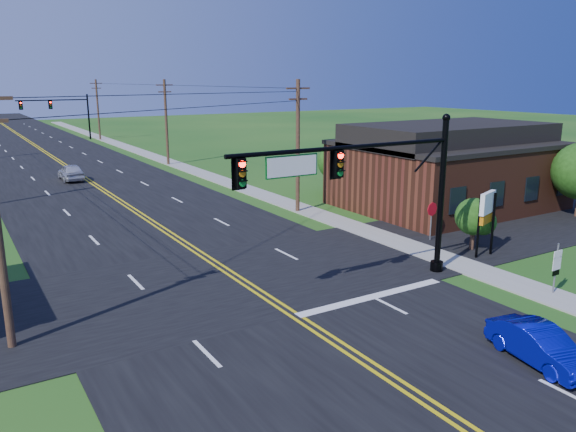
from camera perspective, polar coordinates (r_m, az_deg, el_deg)
ground at (r=17.18m, az=13.53°, el=-18.20°), size 260.00×260.00×0.00m
road_main at (r=61.65m, az=-21.30°, el=4.42°), size 16.00×220.00×0.04m
road_cross at (r=26.08m, az=-5.44°, el=-6.43°), size 70.00×10.00×0.04m
sidewalk at (r=55.07m, az=-8.54°, el=4.22°), size 2.00×160.00×0.08m
signal_mast_main at (r=23.85m, az=8.05°, el=3.37°), size 11.30×0.60×7.48m
signal_mast_far at (r=91.42m, az=-22.35°, el=9.93°), size 10.98×0.60×7.48m
brick_building at (r=42.08m, az=15.83°, el=4.14°), size 14.20×11.20×4.70m
utility_pole_right_a at (r=38.27m, az=1.00°, el=7.33°), size 1.80×0.28×9.00m
utility_pole_right_b at (r=61.70m, az=-12.27°, el=9.45°), size 1.80×0.28×9.00m
utility_pole_right_c at (r=90.50m, az=-18.75°, el=10.31°), size 1.80×0.28×9.00m
tree_right_back at (r=45.29m, az=4.91°, el=5.57°), size 3.00×3.00×4.10m
shrub_corner at (r=31.51m, az=18.37°, el=-0.07°), size 2.00×2.00×2.86m
blue_car at (r=20.25m, az=24.20°, el=-11.96°), size 1.92×3.90×1.23m
distant_car at (r=54.72m, az=-21.18°, el=4.15°), size 1.81×4.45×1.51m
route_sign at (r=26.41m, az=25.62°, el=-4.51°), size 0.57×0.09×2.28m
stop_sign at (r=32.75m, az=14.41°, el=0.30°), size 0.80×0.12×2.25m
pylon_sign at (r=30.40m, az=19.58°, el=0.60°), size 1.64×0.80×3.42m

